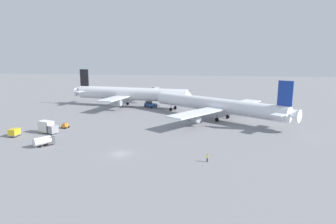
{
  "coord_description": "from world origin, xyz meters",
  "views": [
    {
      "loc": [
        21.77,
        -58.0,
        21.32
      ],
      "look_at": [
        5.17,
        31.42,
        4.0
      ],
      "focal_mm": 30.09,
      "sensor_mm": 36.0,
      "label": 1
    }
  ],
  "objects_px": {
    "gse_gpu_cart_small": "(65,126)",
    "ground_crew_marshaller_foreground": "(207,158)",
    "airliner_at_gate_left": "(130,94)",
    "pushback_tug": "(150,105)",
    "gse_fuel_bowser_stubby": "(44,141)",
    "airliner_being_pushed": "(216,105)",
    "jet_bridge": "(154,91)",
    "gse_container_dolly_flat": "(14,132)",
    "gse_catering_truck_tall": "(48,127)"
  },
  "relations": [
    {
      "from": "pushback_tug",
      "to": "gse_gpu_cart_small",
      "type": "bearing_deg",
      "value": -111.95
    },
    {
      "from": "airliner_at_gate_left",
      "to": "pushback_tug",
      "type": "height_order",
      "value": "airliner_at_gate_left"
    },
    {
      "from": "gse_container_dolly_flat",
      "to": "gse_catering_truck_tall",
      "type": "distance_m",
      "value": 8.65
    },
    {
      "from": "pushback_tug",
      "to": "ground_crew_marshaller_foreground",
      "type": "relative_size",
      "value": 4.9
    },
    {
      "from": "pushback_tug",
      "to": "ground_crew_marshaller_foreground",
      "type": "distance_m",
      "value": 68.93
    },
    {
      "from": "gse_gpu_cart_small",
      "to": "jet_bridge",
      "type": "xyz_separation_m",
      "value": [
        11.69,
        70.62,
        3.19
      ]
    },
    {
      "from": "gse_gpu_cart_small",
      "to": "ground_crew_marshaller_foreground",
      "type": "height_order",
      "value": "gse_gpu_cart_small"
    },
    {
      "from": "gse_fuel_bowser_stubby",
      "to": "ground_crew_marshaller_foreground",
      "type": "height_order",
      "value": "gse_fuel_bowser_stubby"
    },
    {
      "from": "gse_fuel_bowser_stubby",
      "to": "ground_crew_marshaller_foreground",
      "type": "distance_m",
      "value": 40.42
    },
    {
      "from": "gse_fuel_bowser_stubby",
      "to": "jet_bridge",
      "type": "height_order",
      "value": "jet_bridge"
    },
    {
      "from": "gse_catering_truck_tall",
      "to": "ground_crew_marshaller_foreground",
      "type": "height_order",
      "value": "gse_catering_truck_tall"
    },
    {
      "from": "gse_fuel_bowser_stubby",
      "to": "airliner_at_gate_left",
      "type": "bearing_deg",
      "value": 87.21
    },
    {
      "from": "ground_crew_marshaller_foreground",
      "to": "airliner_being_pushed",
      "type": "bearing_deg",
      "value": 89.02
    },
    {
      "from": "airliner_at_gate_left",
      "to": "jet_bridge",
      "type": "height_order",
      "value": "airliner_at_gate_left"
    },
    {
      "from": "gse_gpu_cart_small",
      "to": "ground_crew_marshaller_foreground",
      "type": "bearing_deg",
      "value": -25.29
    },
    {
      "from": "airliner_being_pushed",
      "to": "gse_container_dolly_flat",
      "type": "xyz_separation_m",
      "value": [
        -54.46,
        -33.87,
        -3.75
      ]
    },
    {
      "from": "airliner_being_pushed",
      "to": "ground_crew_marshaller_foreground",
      "type": "relative_size",
      "value": 31.19
    },
    {
      "from": "gse_gpu_cart_small",
      "to": "jet_bridge",
      "type": "bearing_deg",
      "value": 80.6
    },
    {
      "from": "gse_container_dolly_flat",
      "to": "jet_bridge",
      "type": "bearing_deg",
      "value": 75.89
    },
    {
      "from": "gse_catering_truck_tall",
      "to": "jet_bridge",
      "type": "relative_size",
      "value": 0.39
    },
    {
      "from": "gse_catering_truck_tall",
      "to": "jet_bridge",
      "type": "distance_m",
      "value": 78.03
    },
    {
      "from": "airliner_being_pushed",
      "to": "gse_fuel_bowser_stubby",
      "type": "bearing_deg",
      "value": -135.53
    },
    {
      "from": "gse_container_dolly_flat",
      "to": "gse_catering_truck_tall",
      "type": "height_order",
      "value": "gse_catering_truck_tall"
    },
    {
      "from": "gse_gpu_cart_small",
      "to": "jet_bridge",
      "type": "distance_m",
      "value": 71.65
    },
    {
      "from": "gse_container_dolly_flat",
      "to": "gse_gpu_cart_small",
      "type": "relative_size",
      "value": 1.47
    },
    {
      "from": "airliner_at_gate_left",
      "to": "gse_container_dolly_flat",
      "type": "relative_size",
      "value": 17.08
    },
    {
      "from": "pushback_tug",
      "to": "gse_catering_truck_tall",
      "type": "xyz_separation_m",
      "value": [
        -18.66,
        -48.0,
        0.48
      ]
    },
    {
      "from": "airliner_at_gate_left",
      "to": "gse_gpu_cart_small",
      "type": "bearing_deg",
      "value": -100.07
    },
    {
      "from": "airliner_being_pushed",
      "to": "gse_catering_truck_tall",
      "type": "relative_size",
      "value": 8.21
    },
    {
      "from": "airliner_being_pushed",
      "to": "jet_bridge",
      "type": "bearing_deg",
      "value": 125.28
    },
    {
      "from": "airliner_at_gate_left",
      "to": "gse_fuel_bowser_stubby",
      "type": "bearing_deg",
      "value": -92.79
    },
    {
      "from": "airliner_at_gate_left",
      "to": "ground_crew_marshaller_foreground",
      "type": "bearing_deg",
      "value": -59.51
    },
    {
      "from": "gse_gpu_cart_small",
      "to": "gse_catering_truck_tall",
      "type": "bearing_deg",
      "value": -106.25
    },
    {
      "from": "airliner_at_gate_left",
      "to": "gse_fuel_bowser_stubby",
      "type": "xyz_separation_m",
      "value": [
        -2.91,
        -59.75,
        -4.41
      ]
    },
    {
      "from": "gse_catering_truck_tall",
      "to": "jet_bridge",
      "type": "height_order",
      "value": "jet_bridge"
    },
    {
      "from": "airliner_being_pushed",
      "to": "jet_bridge",
      "type": "relative_size",
      "value": 3.2
    },
    {
      "from": "pushback_tug",
      "to": "ground_crew_marshaller_foreground",
      "type": "height_order",
      "value": "pushback_tug"
    },
    {
      "from": "pushback_tug",
      "to": "jet_bridge",
      "type": "height_order",
      "value": "jet_bridge"
    },
    {
      "from": "pushback_tug",
      "to": "gse_container_dolly_flat",
      "type": "bearing_deg",
      "value": -115.91
    },
    {
      "from": "pushback_tug",
      "to": "gse_fuel_bowser_stubby",
      "type": "bearing_deg",
      "value": -101.67
    },
    {
      "from": "gse_container_dolly_flat",
      "to": "gse_gpu_cart_small",
      "type": "height_order",
      "value": "gse_container_dolly_flat"
    },
    {
      "from": "airliner_at_gate_left",
      "to": "gse_container_dolly_flat",
      "type": "xyz_separation_m",
      "value": [
        -16.37,
        -53.37,
        -4.57
      ]
    },
    {
      "from": "airliner_being_pushed",
      "to": "gse_gpu_cart_small",
      "type": "xyz_separation_m",
      "value": [
        -45.59,
        -22.71,
        -4.13
      ]
    },
    {
      "from": "airliner_being_pushed",
      "to": "gse_catering_truck_tall",
      "type": "distance_m",
      "value": 55.61
    },
    {
      "from": "airliner_at_gate_left",
      "to": "gse_gpu_cart_small",
      "type": "xyz_separation_m",
      "value": [
        -7.5,
        -42.21,
        -4.95
      ]
    },
    {
      "from": "gse_fuel_bowser_stubby",
      "to": "ground_crew_marshaller_foreground",
      "type": "relative_size",
      "value": 3.11
    },
    {
      "from": "gse_catering_truck_tall",
      "to": "ground_crew_marshaller_foreground",
      "type": "relative_size",
      "value": 3.8
    },
    {
      "from": "gse_container_dolly_flat",
      "to": "gse_catering_truck_tall",
      "type": "bearing_deg",
      "value": 35.07
    },
    {
      "from": "pushback_tug",
      "to": "gse_catering_truck_tall",
      "type": "distance_m",
      "value": 51.5
    },
    {
      "from": "gse_container_dolly_flat",
      "to": "jet_bridge",
      "type": "distance_m",
      "value": 84.37
    }
  ]
}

